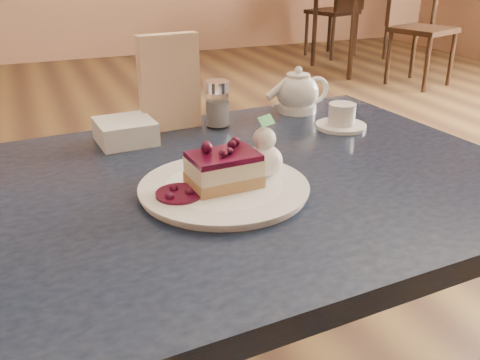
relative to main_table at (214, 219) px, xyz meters
name	(u,v)px	position (x,y,z in m)	size (l,w,h in m)	color
main_table	(214,219)	(0.00, 0.00, 0.00)	(1.18, 0.83, 0.71)	#182232
dessert_plate	(224,189)	(0.00, -0.05, 0.08)	(0.27, 0.27, 0.01)	white
cheesecake_slice	(224,170)	(0.00, -0.05, 0.11)	(0.12, 0.09, 0.06)	tan
whipped_cream	(264,160)	(0.08, -0.03, 0.11)	(0.06, 0.06, 0.06)	white
berry_sauce	(179,194)	(-0.08, -0.06, 0.09)	(0.08, 0.08, 0.01)	#380C25
tea_set	(306,98)	(0.34, 0.29, 0.11)	(0.19, 0.26, 0.10)	white
menu_card	(169,83)	(0.01, 0.31, 0.18)	(0.13, 0.03, 0.21)	#F4EDC7
sugar_shaker	(217,103)	(0.12, 0.29, 0.13)	(0.06, 0.06, 0.10)	white
napkin_stack	(125,131)	(-0.10, 0.26, 0.10)	(0.11, 0.11, 0.05)	white
bg_table_far_right	(368,61)	(2.81, 3.47, -0.56)	(1.21, 1.83, 1.22)	#182232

